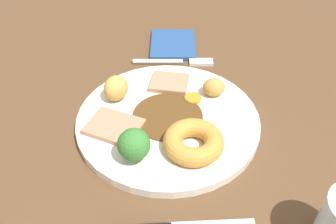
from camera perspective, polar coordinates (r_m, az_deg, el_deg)
name	(u,v)px	position (r cm, az deg, el deg)	size (l,w,h in cm)	color
dining_table	(180,125)	(59.14, 1.93, -2.06)	(120.00, 84.00, 3.60)	brown
dinner_plate	(168,120)	(56.26, 0.00, -1.30)	(28.14, 28.14, 1.40)	silver
gravy_pool	(168,116)	(55.71, -0.06, -0.64)	(10.84, 10.84, 0.30)	#563819
meat_slice_main	(169,83)	(61.88, 0.19, 4.61)	(6.24, 5.34, 0.80)	tan
meat_slice_under	(114,127)	(54.20, -8.48, -2.30)	(7.75, 5.97, 0.80)	tan
yorkshire_pudding	(193,142)	(50.21, 4.00, -4.71)	(8.45, 8.45, 2.70)	#C68938
roast_potato_left	(214,87)	(59.53, 7.21, 3.86)	(3.60, 2.99, 3.00)	#BC8C42
roast_potato_right	(116,88)	(58.59, -8.20, 3.74)	(4.36, 3.68, 4.11)	tan
carrot_coin_front	(193,98)	(58.96, 3.94, 2.16)	(2.73, 2.73, 0.50)	orange
broccoli_floret	(134,145)	(47.95, -5.38, -5.14)	(4.43, 4.43, 5.05)	#8CB766
fork	(176,62)	(69.74, 1.21, 7.91)	(2.21, 15.30, 0.90)	silver
folded_napkin	(173,44)	(75.10, 0.81, 10.59)	(11.00, 9.00, 0.80)	navy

